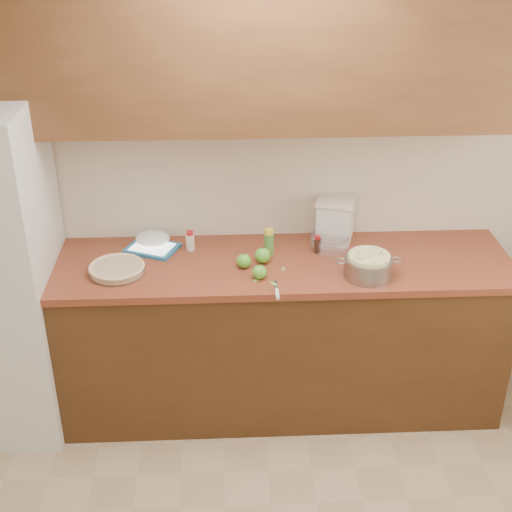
{
  "coord_description": "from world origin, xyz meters",
  "views": [
    {
      "loc": [
        -0.19,
        -1.82,
        2.71
      ],
      "look_at": [
        -0.04,
        1.43,
        0.98
      ],
      "focal_mm": 50.0,
      "sensor_mm": 36.0,
      "label": 1
    }
  ],
  "objects_px": {
    "pie": "(117,269)",
    "colander": "(368,266)",
    "tablet": "(152,248)",
    "flour_canister": "(335,219)"
  },
  "relations": [
    {
      "from": "pie",
      "to": "colander",
      "type": "height_order",
      "value": "colander"
    },
    {
      "from": "colander",
      "to": "tablet",
      "type": "relative_size",
      "value": 1.04
    },
    {
      "from": "pie",
      "to": "flour_canister",
      "type": "distance_m",
      "value": 1.21
    },
    {
      "from": "tablet",
      "to": "colander",
      "type": "bearing_deg",
      "value": 5.89
    },
    {
      "from": "pie",
      "to": "flour_canister",
      "type": "height_order",
      "value": "flour_canister"
    },
    {
      "from": "pie",
      "to": "tablet",
      "type": "xyz_separation_m",
      "value": [
        0.16,
        0.25,
        -0.02
      ]
    },
    {
      "from": "pie",
      "to": "colander",
      "type": "xyz_separation_m",
      "value": [
        1.27,
        -0.09,
        0.03
      ]
    },
    {
      "from": "colander",
      "to": "flour_canister",
      "type": "distance_m",
      "value": 0.44
    },
    {
      "from": "colander",
      "to": "tablet",
      "type": "height_order",
      "value": "colander"
    },
    {
      "from": "flour_canister",
      "to": "tablet",
      "type": "distance_m",
      "value": 1.02
    }
  ]
}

